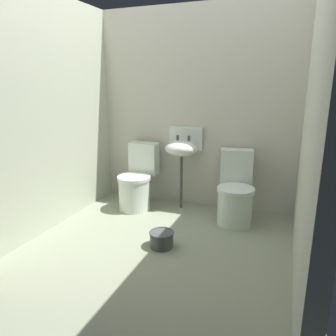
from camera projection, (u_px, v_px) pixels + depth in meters
ground_plane at (157, 250)px, 3.06m from camera, size 2.83×2.83×0.08m
wall_back at (196, 110)px, 3.89m from camera, size 2.83×0.10×2.38m
wall_left at (46, 115)px, 3.27m from camera, size 0.10×2.63×2.38m
wall_right at (316, 127)px, 2.40m from camera, size 0.10×2.63×2.38m
toilet_left at (137, 182)px, 3.97m from camera, size 0.40×0.59×0.78m
toilet_right at (235, 194)px, 3.55m from camera, size 0.48×0.65×0.78m
sink at (182, 148)px, 3.85m from camera, size 0.42×0.35×0.99m
bucket at (162, 239)px, 3.03m from camera, size 0.24×0.24×0.15m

